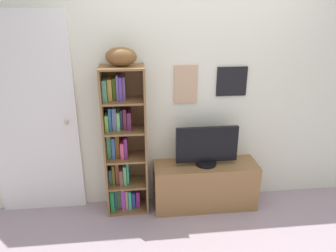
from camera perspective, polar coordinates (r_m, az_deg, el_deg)
back_wall at (r=3.38m, az=4.55°, el=5.79°), size 4.80×0.08×2.45m
bookshelf at (r=3.36m, az=-8.06°, el=-3.59°), size 0.42×0.29×1.55m
football at (r=3.06m, az=-8.26°, el=11.97°), size 0.31×0.22×0.17m
tv_stand at (r=3.60m, az=6.52°, el=-10.28°), size 1.10×0.36×0.50m
television at (r=3.38m, az=6.83°, el=-3.65°), size 0.64×0.22×0.42m
door at (r=3.47m, az=-22.68°, el=1.18°), size 0.86×0.09×2.06m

